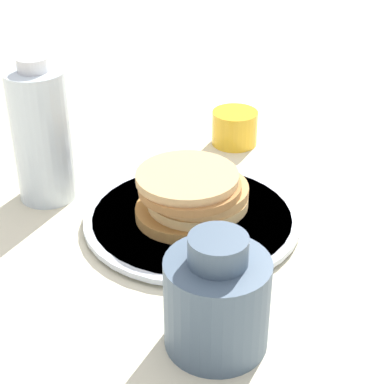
% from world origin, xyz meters
% --- Properties ---
extents(ground_plane, '(4.00, 4.00, 0.00)m').
position_xyz_m(ground_plane, '(0.00, 0.00, 0.00)').
color(ground_plane, beige).
extents(plate, '(0.28, 0.28, 0.01)m').
position_xyz_m(plate, '(-0.01, 0.01, 0.01)').
color(plate, silver).
rests_on(plate, ground_plane).
extents(pancake_stack, '(0.14, 0.14, 0.06)m').
position_xyz_m(pancake_stack, '(-0.01, 0.01, 0.04)').
color(pancake_stack, '#BB813E').
rests_on(pancake_stack, plate).
extents(juice_glass, '(0.07, 0.07, 0.06)m').
position_xyz_m(juice_glass, '(0.23, -0.03, 0.03)').
color(juice_glass, yellow).
rests_on(juice_glass, ground_plane).
extents(cream_jug, '(0.10, 0.10, 0.13)m').
position_xyz_m(cream_jug, '(-0.23, -0.05, 0.05)').
color(cream_jug, '#4C6075').
rests_on(cream_jug, ground_plane).
extents(water_bottle_near, '(0.08, 0.08, 0.20)m').
position_xyz_m(water_bottle_near, '(0.03, 0.22, 0.09)').
color(water_bottle_near, silver).
rests_on(water_bottle_near, ground_plane).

